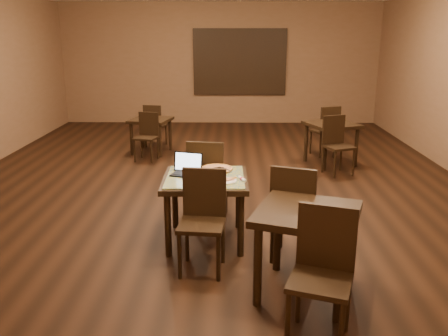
{
  "coord_description": "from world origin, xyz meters",
  "views": [
    {
      "loc": [
        0.29,
        -7.24,
        2.29
      ],
      "look_at": [
        0.22,
        -2.25,
        0.85
      ],
      "focal_mm": 38.0,
      "sensor_mm": 36.0,
      "label": 1
    }
  ],
  "objects_px": {
    "tiled_table": "(205,185)",
    "pizza_pan": "(217,170)",
    "laptop": "(188,168)",
    "other_table_b_chair_far": "(154,123)",
    "chair_main_near": "(203,214)",
    "chair_main_far": "(207,176)",
    "other_table_a_chair_near": "(336,141)",
    "other_table_b_chair_near": "(147,133)",
    "other_table_b": "(151,124)",
    "other_table_c_chair_far": "(294,208)",
    "other_table_a_chair_far": "(327,128)",
    "other_table_a": "(331,130)",
    "other_table_c_chair_near": "(323,266)",
    "other_table_c": "(307,225)"
  },
  "relations": [
    {
      "from": "other_table_c_chair_near",
      "to": "other_table_a_chair_far",
      "type": "bearing_deg",
      "value": 98.21
    },
    {
      "from": "other_table_a_chair_far",
      "to": "other_table_b_chair_near",
      "type": "distance_m",
      "value": 3.36
    },
    {
      "from": "other_table_b_chair_near",
      "to": "other_table_c_chair_far",
      "type": "relative_size",
      "value": 0.84
    },
    {
      "from": "chair_main_near",
      "to": "other_table_a",
      "type": "relative_size",
      "value": 0.97
    },
    {
      "from": "tiled_table",
      "to": "pizza_pan",
      "type": "xyz_separation_m",
      "value": [
        0.12,
        0.24,
        0.11
      ]
    },
    {
      "from": "chair_main_near",
      "to": "other_table_b_chair_far",
      "type": "xyz_separation_m",
      "value": [
        -1.3,
        5.18,
        -0.07
      ]
    },
    {
      "from": "other_table_b",
      "to": "tiled_table",
      "type": "bearing_deg",
      "value": -60.04
    },
    {
      "from": "other_table_c",
      "to": "other_table_c_chair_far",
      "type": "height_order",
      "value": "other_table_c_chair_far"
    },
    {
      "from": "chair_main_near",
      "to": "other_table_c_chair_far",
      "type": "xyz_separation_m",
      "value": [
        0.91,
        0.12,
        0.02
      ]
    },
    {
      "from": "other_table_b",
      "to": "other_table_c_chair_near",
      "type": "bearing_deg",
      "value": -56.14
    },
    {
      "from": "other_table_a_chair_far",
      "to": "pizza_pan",
      "type": "bearing_deg",
      "value": 39.77
    },
    {
      "from": "chair_main_near",
      "to": "chair_main_far",
      "type": "xyz_separation_m",
      "value": [
        -0.02,
        1.22,
        0.02
      ]
    },
    {
      "from": "tiled_table",
      "to": "other_table_c",
      "type": "height_order",
      "value": "other_table_c"
    },
    {
      "from": "chair_main_far",
      "to": "other_table_b",
      "type": "distance_m",
      "value": 3.68
    },
    {
      "from": "chair_main_near",
      "to": "other_table_b_chair_near",
      "type": "bearing_deg",
      "value": 112.73
    },
    {
      "from": "tiled_table",
      "to": "other_table_a_chair_near",
      "type": "relative_size",
      "value": 0.97
    },
    {
      "from": "pizza_pan",
      "to": "laptop",
      "type": "bearing_deg",
      "value": -156.87
    },
    {
      "from": "other_table_b",
      "to": "other_table_b_chair_near",
      "type": "height_order",
      "value": "other_table_b_chair_near"
    },
    {
      "from": "chair_main_far",
      "to": "other_table_c_chair_near",
      "type": "xyz_separation_m",
      "value": [
        0.99,
        -2.32,
        0.0
      ]
    },
    {
      "from": "tiled_table",
      "to": "other_table_c_chair_far",
      "type": "xyz_separation_m",
      "value": [
        0.92,
        -0.49,
        -0.08
      ]
    },
    {
      "from": "chair_main_near",
      "to": "other_table_b",
      "type": "distance_m",
      "value": 4.85
    },
    {
      "from": "chair_main_near",
      "to": "chair_main_far",
      "type": "height_order",
      "value": "chair_main_far"
    },
    {
      "from": "tiled_table",
      "to": "chair_main_near",
      "type": "relative_size",
      "value": 0.93
    },
    {
      "from": "other_table_a",
      "to": "other_table_b_chair_far",
      "type": "bearing_deg",
      "value": 137.31
    },
    {
      "from": "other_table_b",
      "to": "other_table_b_chair_far",
      "type": "relative_size",
      "value": 0.98
    },
    {
      "from": "other_table_a_chair_far",
      "to": "other_table_b_chair_near",
      "type": "xyz_separation_m",
      "value": [
        -3.34,
        -0.3,
        -0.05
      ]
    },
    {
      "from": "other_table_a",
      "to": "other_table_b",
      "type": "bearing_deg",
      "value": 145.19
    },
    {
      "from": "pizza_pan",
      "to": "other_table_b_chair_far",
      "type": "height_order",
      "value": "other_table_b_chair_far"
    },
    {
      "from": "chair_main_near",
      "to": "other_table_c_chair_far",
      "type": "height_order",
      "value": "other_table_c_chair_far"
    },
    {
      "from": "chair_main_far",
      "to": "chair_main_near",
      "type": "bearing_deg",
      "value": 99.14
    },
    {
      "from": "other_table_a",
      "to": "chair_main_near",
      "type": "bearing_deg",
      "value": -139.36
    },
    {
      "from": "laptop",
      "to": "other_table_c_chair_far",
      "type": "bearing_deg",
      "value": -11.38
    },
    {
      "from": "other_table_a",
      "to": "other_table_c_chair_far",
      "type": "bearing_deg",
      "value": -128.4
    },
    {
      "from": "tiled_table",
      "to": "laptop",
      "type": "distance_m",
      "value": 0.28
    },
    {
      "from": "tiled_table",
      "to": "other_table_c",
      "type": "distance_m",
      "value": 1.45
    },
    {
      "from": "other_table_b",
      "to": "other_table_b_chair_far",
      "type": "xyz_separation_m",
      "value": [
        -0.02,
        0.51,
        -0.07
      ]
    },
    {
      "from": "tiled_table",
      "to": "other_table_b_chair_near",
      "type": "xyz_separation_m",
      "value": [
        -1.26,
        3.56,
        -0.17
      ]
    },
    {
      "from": "other_table_b",
      "to": "other_table_c_chair_far",
      "type": "xyz_separation_m",
      "value": [
        2.19,
        -4.56,
        0.03
      ]
    },
    {
      "from": "chair_main_far",
      "to": "other_table_c_chair_near",
      "type": "bearing_deg",
      "value": 121.25
    },
    {
      "from": "pizza_pan",
      "to": "other_table_c",
      "type": "height_order",
      "value": "other_table_c"
    },
    {
      "from": "tiled_table",
      "to": "other_table_b_chair_near",
      "type": "distance_m",
      "value": 3.78
    },
    {
      "from": "chair_main_near",
      "to": "other_table_b_chair_near",
      "type": "xyz_separation_m",
      "value": [
        -1.27,
        4.17,
        -0.07
      ]
    },
    {
      "from": "pizza_pan",
      "to": "other_table_a",
      "type": "height_order",
      "value": "pizza_pan"
    },
    {
      "from": "tiled_table",
      "to": "other_table_c_chair_near",
      "type": "distance_m",
      "value": 1.97
    },
    {
      "from": "pizza_pan",
      "to": "chair_main_far",
      "type": "bearing_deg",
      "value": 109.74
    },
    {
      "from": "other_table_b_chair_far",
      "to": "other_table_c_chair_near",
      "type": "xyz_separation_m",
      "value": [
        2.27,
        -6.28,
        0.09
      ]
    },
    {
      "from": "laptop",
      "to": "pizza_pan",
      "type": "height_order",
      "value": "laptop"
    },
    {
      "from": "laptop",
      "to": "other_table_a",
      "type": "xyz_separation_m",
      "value": [
        2.25,
        3.19,
        -0.21
      ]
    },
    {
      "from": "chair_main_near",
      "to": "other_table_b",
      "type": "relative_size",
      "value": 1.17
    },
    {
      "from": "other_table_b_chair_near",
      "to": "other_table_b_chair_far",
      "type": "height_order",
      "value": "same"
    }
  ]
}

